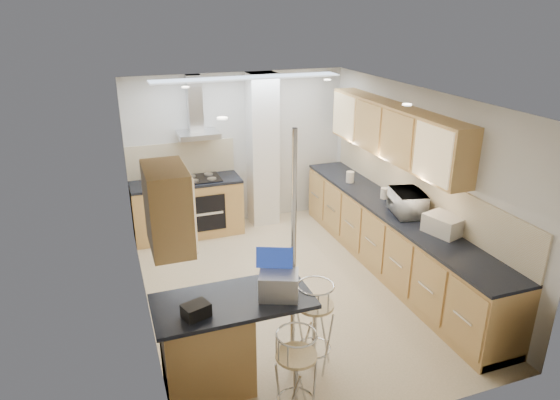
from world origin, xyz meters
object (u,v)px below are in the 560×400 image
object	(u,v)px
microwave	(408,203)
bread_bin	(444,224)
bar_stool_near	(296,377)
bar_stool_end	(314,326)
laptop	(279,285)

from	to	relation	value
microwave	bread_bin	distance (m)	0.66
microwave	bread_bin	world-z (taller)	microwave
bar_stool_near	microwave	bearing A→B (deg)	30.40
microwave	bar_stool_end	distance (m)	2.34
bar_stool_end	bread_bin	distance (m)	2.11
laptop	bar_stool_end	size ratio (longest dim) A/B	0.37
microwave	laptop	world-z (taller)	microwave
bar_stool_near	bar_stool_end	world-z (taller)	bar_stool_end
bread_bin	bar_stool_end	bearing A→B (deg)	-178.51
bar_stool_near	bar_stool_end	xyz separation A→B (m)	(0.44, 0.61, 0.02)
bar_stool_end	bread_bin	size ratio (longest dim) A/B	2.27
bar_stool_end	bread_bin	bearing A→B (deg)	-56.94
microwave	laptop	xyz separation A→B (m)	(-2.26, -1.34, -0.01)
bar_stool_near	bar_stool_end	bearing A→B (deg)	45.21
microwave	bar_stool_near	xyz separation A→B (m)	(-2.30, -1.89, -0.61)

